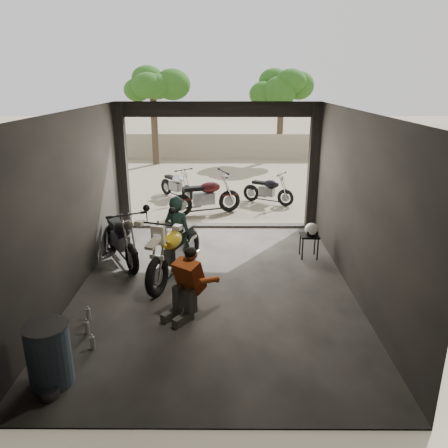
{
  "coord_description": "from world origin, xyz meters",
  "views": [
    {
      "loc": [
        0.21,
        -7.37,
        3.7
      ],
      "look_at": [
        0.17,
        0.6,
        1.05
      ],
      "focal_mm": 35.0,
      "sensor_mm": 36.0,
      "label": 1
    }
  ],
  "objects_px": {
    "outside_bike_b": "(206,193)",
    "helmet": "(312,229)",
    "mechanic": "(184,286)",
    "sign_post": "(331,168)",
    "main_bike": "(174,246)",
    "oil_drum": "(49,356)",
    "rider": "(178,235)",
    "left_bike": "(121,235)",
    "outside_bike_c": "(268,188)",
    "stool": "(309,238)",
    "outside_bike_a": "(176,183)"
  },
  "relations": [
    {
      "from": "mechanic",
      "to": "helmet",
      "type": "bearing_deg",
      "value": 81.29
    },
    {
      "from": "outside_bike_c",
      "to": "oil_drum",
      "type": "height_order",
      "value": "outside_bike_c"
    },
    {
      "from": "main_bike",
      "to": "oil_drum",
      "type": "height_order",
      "value": "main_bike"
    },
    {
      "from": "outside_bike_c",
      "to": "stool",
      "type": "relative_size",
      "value": 2.77
    },
    {
      "from": "left_bike",
      "to": "sign_post",
      "type": "relative_size",
      "value": 0.76
    },
    {
      "from": "outside_bike_b",
      "to": "helmet",
      "type": "xyz_separation_m",
      "value": [
        2.4,
        -3.27,
        0.05
      ]
    },
    {
      "from": "helmet",
      "to": "outside_bike_b",
      "type": "bearing_deg",
      "value": 137.51
    },
    {
      "from": "stool",
      "to": "oil_drum",
      "type": "bearing_deg",
      "value": -133.84
    },
    {
      "from": "outside_bike_b",
      "to": "outside_bike_c",
      "type": "bearing_deg",
      "value": -79.29
    },
    {
      "from": "main_bike",
      "to": "stool",
      "type": "xyz_separation_m",
      "value": [
        2.78,
        1.04,
        -0.21
      ]
    },
    {
      "from": "left_bike",
      "to": "rider",
      "type": "height_order",
      "value": "rider"
    },
    {
      "from": "main_bike",
      "to": "left_bike",
      "type": "relative_size",
      "value": 1.13
    },
    {
      "from": "outside_bike_a",
      "to": "mechanic",
      "type": "relative_size",
      "value": 1.34
    },
    {
      "from": "main_bike",
      "to": "helmet",
      "type": "xyz_separation_m",
      "value": [
        2.8,
        1.0,
        0.0
      ]
    },
    {
      "from": "outside_bike_c",
      "to": "oil_drum",
      "type": "xyz_separation_m",
      "value": [
        -3.51,
        -8.54,
        -0.08
      ]
    },
    {
      "from": "rider",
      "to": "helmet",
      "type": "height_order",
      "value": "rider"
    },
    {
      "from": "outside_bike_b",
      "to": "mechanic",
      "type": "distance_m",
      "value": 5.73
    },
    {
      "from": "stool",
      "to": "outside_bike_b",
      "type": "bearing_deg",
      "value": 126.42
    },
    {
      "from": "stool",
      "to": "sign_post",
      "type": "relative_size",
      "value": 0.23
    },
    {
      "from": "outside_bike_b",
      "to": "outside_bike_a",
      "type": "bearing_deg",
      "value": 9.06
    },
    {
      "from": "outside_bike_c",
      "to": "rider",
      "type": "relative_size",
      "value": 0.93
    },
    {
      "from": "left_bike",
      "to": "rider",
      "type": "bearing_deg",
      "value": -53.12
    },
    {
      "from": "mechanic",
      "to": "sign_post",
      "type": "distance_m",
      "value": 5.71
    },
    {
      "from": "outside_bike_b",
      "to": "outside_bike_c",
      "type": "height_order",
      "value": "outside_bike_b"
    },
    {
      "from": "left_bike",
      "to": "outside_bike_c",
      "type": "xyz_separation_m",
      "value": [
        3.51,
        4.58,
        -0.1
      ]
    },
    {
      "from": "rider",
      "to": "outside_bike_a",
      "type": "bearing_deg",
      "value": -58.47
    },
    {
      "from": "main_bike",
      "to": "outside_bike_a",
      "type": "height_order",
      "value": "main_bike"
    },
    {
      "from": "main_bike",
      "to": "mechanic",
      "type": "distance_m",
      "value": 1.5
    },
    {
      "from": "stool",
      "to": "outside_bike_c",
      "type": "bearing_deg",
      "value": 96.35
    },
    {
      "from": "helmet",
      "to": "sign_post",
      "type": "xyz_separation_m",
      "value": [
        0.82,
        2.09,
        0.91
      ]
    },
    {
      "from": "rider",
      "to": "outside_bike_b",
      "type": "bearing_deg",
      "value": -70.3
    },
    {
      "from": "outside_bike_c",
      "to": "mechanic",
      "type": "height_order",
      "value": "mechanic"
    },
    {
      "from": "main_bike",
      "to": "helmet",
      "type": "distance_m",
      "value": 2.98
    },
    {
      "from": "outside_bike_a",
      "to": "rider",
      "type": "bearing_deg",
      "value": -124.27
    },
    {
      "from": "mechanic",
      "to": "sign_post",
      "type": "xyz_separation_m",
      "value": [
        3.3,
        4.55,
        1.02
      ]
    },
    {
      "from": "main_bike",
      "to": "sign_post",
      "type": "relative_size",
      "value": 0.86
    },
    {
      "from": "helmet",
      "to": "oil_drum",
      "type": "relative_size",
      "value": 0.36
    },
    {
      "from": "left_bike",
      "to": "oil_drum",
      "type": "relative_size",
      "value": 2.13
    },
    {
      "from": "outside_bike_a",
      "to": "helmet",
      "type": "distance_m",
      "value": 6.12
    },
    {
      "from": "main_bike",
      "to": "mechanic",
      "type": "bearing_deg",
      "value": -59.24
    },
    {
      "from": "outside_bike_a",
      "to": "sign_post",
      "type": "height_order",
      "value": "sign_post"
    },
    {
      "from": "rider",
      "to": "mechanic",
      "type": "xyz_separation_m",
      "value": [
        0.28,
        -1.74,
        -0.23
      ]
    },
    {
      "from": "outside_bike_b",
      "to": "mechanic",
      "type": "xyz_separation_m",
      "value": [
        -0.08,
        -5.72,
        -0.06
      ]
    },
    {
      "from": "main_bike",
      "to": "left_bike",
      "type": "height_order",
      "value": "main_bike"
    },
    {
      "from": "main_bike",
      "to": "oil_drum",
      "type": "bearing_deg",
      "value": -92.94
    },
    {
      "from": "rider",
      "to": "left_bike",
      "type": "bearing_deg",
      "value": 0.83
    },
    {
      "from": "stool",
      "to": "oil_drum",
      "type": "relative_size",
      "value": 0.64
    },
    {
      "from": "left_bike",
      "to": "outside_bike_c",
      "type": "relative_size",
      "value": 1.2
    },
    {
      "from": "left_bike",
      "to": "outside_bike_b",
      "type": "bearing_deg",
      "value": 35.55
    },
    {
      "from": "helmet",
      "to": "oil_drum",
      "type": "distance_m",
      "value": 5.77
    }
  ]
}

